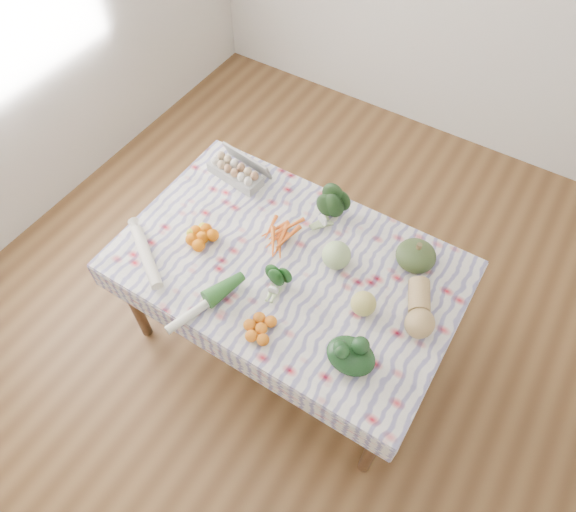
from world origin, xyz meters
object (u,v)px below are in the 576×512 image
Objects in this scene: grapefruit at (364,304)px; cabbage at (336,255)px; butternut_squash at (420,307)px; dining_table at (288,272)px; egg_carton at (235,172)px; kabocha_squash at (416,256)px.

cabbage is at bearing 144.69° from grapefruit.
dining_table is at bearing 162.36° from butternut_squash.
grapefruit is at bearing -13.53° from egg_carton.
butternut_squash is (1.21, -0.27, 0.02)m from egg_carton.
egg_carton is 1.13× the size of butternut_squash.
kabocha_squash is at bearing 6.99° from egg_carton.
grapefruit is (-0.09, -0.37, -0.01)m from kabocha_squash.
egg_carton is at bearing 143.99° from butternut_squash.
kabocha_squash is 1.66× the size of grapefruit.
kabocha_squash is (1.07, -0.01, 0.02)m from egg_carton.
butternut_squash reaches higher than grapefruit.
dining_table is at bearing -23.63° from egg_carton.
butternut_squash is at bearing -6.48° from cabbage.
grapefruit is (0.98, -0.38, 0.02)m from egg_carton.
cabbage reaches higher than kabocha_squash.
grapefruit is at bearing -177.08° from butternut_squash.
grapefruit reaches higher than dining_table.
egg_carton is 1.07m from kabocha_squash.
cabbage is 1.20× the size of grapefruit.
kabocha_squash is at bearing 31.84° from dining_table.
dining_table is 0.28m from cabbage.
kabocha_squash is at bearing 32.36° from cabbage.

